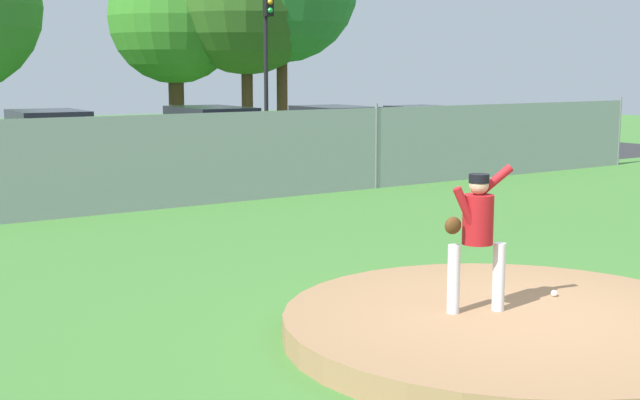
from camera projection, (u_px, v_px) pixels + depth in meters
ground_plane at (233, 245)px, 13.93m from camera, size 80.00×80.00×0.00m
asphalt_strip at (62, 186)px, 20.86m from camera, size 44.00×7.00×0.01m
pitchers_mound at (512, 326)px, 9.02m from camera, size 4.78×4.78×0.27m
pitcher_youth at (477, 228)px, 8.96m from camera, size 0.81×0.33×1.54m
baseball at (554, 293)px, 9.69m from camera, size 0.07×0.07×0.07m
chainlink_fence at (134, 164)px, 17.05m from camera, size 30.29×0.07×2.00m
parked_car_burgundy at (426, 134)px, 27.20m from camera, size 1.91×4.12×1.66m
parked_car_silver at (49, 150)px, 21.00m from camera, size 2.03×4.32×1.81m
parked_car_navy at (211, 144)px, 22.64m from camera, size 1.98×4.83×1.83m
parked_car_slate at (335, 138)px, 25.11m from camera, size 2.05×4.54×1.74m
traffic_light_far at (267, 43)px, 28.52m from camera, size 0.28×0.46×5.41m
tree_broad_left at (174, 18)px, 32.25m from camera, size 4.91×4.91×7.17m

